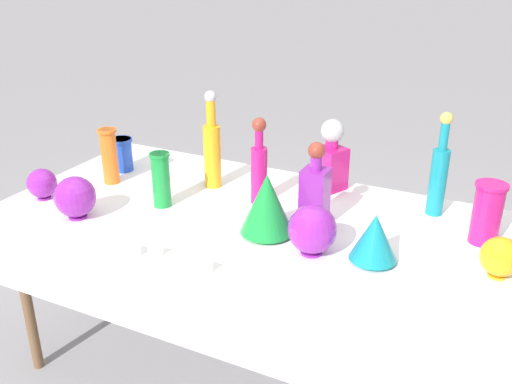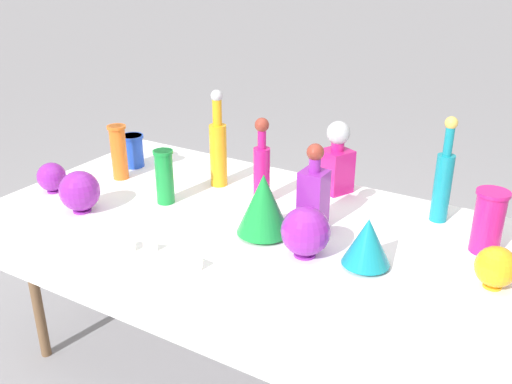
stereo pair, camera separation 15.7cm
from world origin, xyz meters
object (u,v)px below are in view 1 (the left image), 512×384
at_px(square_decanter_0, 331,157).
at_px(fluted_vase_0, 267,204).
at_px(slender_vase_0, 161,178).
at_px(round_bowl_2, 500,257).
at_px(tall_bottle_2, 212,148).
at_px(fluted_vase_1, 374,237).
at_px(round_bowl_3, 42,183).
at_px(square_decanter_1, 315,191).
at_px(round_bowl_0, 75,197).
at_px(tall_bottle_0, 259,166).
at_px(round_bowl_1, 312,229).
at_px(slender_vase_3, 487,212).
at_px(slender_vase_2, 109,155).
at_px(tall_bottle_1, 439,174).
at_px(slender_vase_1, 122,153).

height_order(square_decanter_0, fluted_vase_0, square_decanter_0).
relative_size(slender_vase_0, round_bowl_2, 1.65).
height_order(tall_bottle_2, fluted_vase_1, tall_bottle_2).
distance_m(slender_vase_0, round_bowl_3, 0.50).
xyz_separation_m(fluted_vase_1, round_bowl_3, (-1.33, -0.10, -0.02)).
distance_m(square_decanter_1, round_bowl_2, 0.65).
relative_size(fluted_vase_0, fluted_vase_1, 1.36).
xyz_separation_m(round_bowl_2, round_bowl_3, (-1.70, -0.19, -0.00)).
distance_m(fluted_vase_1, round_bowl_0, 1.10).
xyz_separation_m(tall_bottle_0, round_bowl_1, (0.34, -0.29, -0.06)).
xyz_separation_m(tall_bottle_2, fluted_vase_0, (0.39, -0.30, -0.05)).
distance_m(slender_vase_3, round_bowl_3, 1.68).
relative_size(square_decanter_0, fluted_vase_1, 1.79).
bearing_deg(tall_bottle_0, round_bowl_2, -10.68).
distance_m(slender_vase_0, slender_vase_2, 0.35).
distance_m(square_decanter_1, slender_vase_0, 0.60).
xyz_separation_m(tall_bottle_0, round_bowl_2, (0.91, -0.17, -0.08)).
distance_m(tall_bottle_2, round_bowl_0, 0.58).
relative_size(tall_bottle_0, square_decanter_1, 1.09).
relative_size(slender_vase_3, round_bowl_1, 1.27).
relative_size(slender_vase_3, round_bowl_2, 1.65).
bearing_deg(square_decanter_0, slender_vase_0, -139.79).
distance_m(square_decanter_0, slender_vase_2, 0.94).
height_order(slender_vase_2, round_bowl_0, slender_vase_2).
height_order(slender_vase_2, fluted_vase_0, slender_vase_2).
distance_m(tall_bottle_1, slender_vase_3, 0.25).
height_order(square_decanter_1, slender_vase_1, square_decanter_1).
relative_size(slender_vase_2, slender_vase_3, 1.10).
bearing_deg(tall_bottle_2, round_bowl_3, -142.63).
distance_m(tall_bottle_2, slender_vase_3, 1.09).
height_order(square_decanter_1, slender_vase_3, square_decanter_1).
bearing_deg(tall_bottle_0, slender_vase_2, -171.49).
bearing_deg(fluted_vase_0, slender_vase_1, 162.10).
height_order(round_bowl_1, round_bowl_3, round_bowl_1).
height_order(slender_vase_3, round_bowl_3, slender_vase_3).
distance_m(tall_bottle_0, round_bowl_1, 0.45).
relative_size(slender_vase_0, fluted_vase_1, 1.30).
bearing_deg(tall_bottle_0, tall_bottle_2, 166.04).
bearing_deg(slender_vase_1, slender_vase_2, -70.47).
xyz_separation_m(fluted_vase_0, fluted_vase_1, (0.39, -0.02, -0.03)).
distance_m(square_decanter_1, fluted_vase_1, 0.32).
bearing_deg(tall_bottle_2, square_decanter_1, -16.36).
relative_size(slender_vase_2, fluted_vase_0, 1.04).
xyz_separation_m(round_bowl_0, round_bowl_1, (0.89, 0.14, 0.00)).
bearing_deg(tall_bottle_2, round_bowl_1, -31.18).
distance_m(tall_bottle_0, slender_vase_0, 0.38).
height_order(slender_vase_3, fluted_vase_0, fluted_vase_0).
distance_m(fluted_vase_1, round_bowl_3, 1.33).
bearing_deg(fluted_vase_0, round_bowl_2, 4.85).
bearing_deg(slender_vase_3, slender_vase_2, -174.54).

